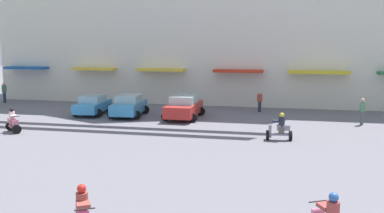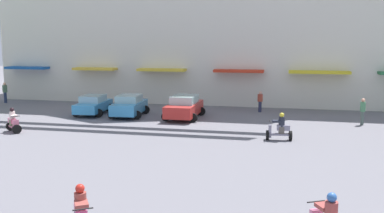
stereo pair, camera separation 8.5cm
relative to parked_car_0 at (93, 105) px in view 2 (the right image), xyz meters
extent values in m
plane|color=slate|center=(6.68, -11.10, -0.71)|extent=(128.00, 128.00, 0.00)
cube|color=beige|center=(6.68, 11.21, 5.19)|extent=(36.43, 10.63, 11.79)
cube|color=#184F9D|center=(-8.73, 5.35, 2.21)|extent=(3.81, 1.10, 0.20)
cube|color=gold|center=(-2.33, 5.35, 2.21)|extent=(3.69, 1.10, 0.20)
cube|color=gold|center=(3.54, 5.35, 2.21)|extent=(3.96, 1.10, 0.20)
cube|color=red|center=(9.82, 5.35, 2.21)|extent=(3.90, 1.10, 0.20)
cube|color=gold|center=(15.89, 5.35, 2.21)|extent=(4.48, 1.10, 0.20)
cube|color=#368ECA|center=(0.00, 0.00, -0.12)|extent=(1.92, 3.93, 0.64)
cube|color=#95C0CD|center=(0.00, 0.00, 0.44)|extent=(1.55, 2.01, 0.49)
cylinder|color=black|center=(-0.91, 1.12, -0.41)|extent=(0.61, 0.21, 0.60)
cylinder|color=black|center=(0.72, 1.24, -0.41)|extent=(0.61, 0.21, 0.60)
cylinder|color=black|center=(-0.72, -1.24, -0.41)|extent=(0.61, 0.21, 0.60)
cylinder|color=black|center=(0.91, -1.12, -0.41)|extent=(0.61, 0.21, 0.60)
cube|color=#3788C1|center=(2.81, -0.18, -0.07)|extent=(2.04, 3.94, 0.74)
cube|color=#96C0C5|center=(2.81, -0.18, 0.55)|extent=(1.64, 2.02, 0.49)
cylinder|color=black|center=(1.85, 0.93, -0.41)|extent=(0.61, 0.21, 0.60)
cylinder|color=black|center=(3.58, 1.07, -0.41)|extent=(0.61, 0.21, 0.60)
cylinder|color=black|center=(2.04, -1.43, -0.41)|extent=(0.61, 0.21, 0.60)
cylinder|color=black|center=(3.77, -1.29, -0.41)|extent=(0.61, 0.21, 0.60)
cube|color=red|center=(6.76, -0.12, -0.06)|extent=(1.84, 4.31, 0.77)
cube|color=#99BDBE|center=(6.76, -0.12, 0.59)|extent=(1.58, 2.15, 0.53)
cylinder|color=black|center=(5.85, 1.21, -0.41)|extent=(0.60, 0.17, 0.60)
cylinder|color=black|center=(7.68, 1.21, -0.41)|extent=(0.60, 0.17, 0.60)
cylinder|color=black|center=(5.84, -1.45, -0.41)|extent=(0.60, 0.17, 0.60)
cylinder|color=black|center=(7.67, -1.46, -0.41)|extent=(0.60, 0.17, 0.60)
cylinder|color=black|center=(14.40, -16.98, 0.35)|extent=(0.48, 0.27, 0.04)
cylinder|color=#983E3B|center=(14.72, -17.60, 0.34)|extent=(0.43, 0.43, 0.54)
sphere|color=#2E5BA2|center=(14.72, -17.60, 0.72)|extent=(0.25, 0.25, 0.25)
cube|color=#983E3B|center=(14.59, -17.34, 0.37)|extent=(0.50, 0.55, 0.10)
cylinder|color=black|center=(12.63, -5.47, -0.45)|extent=(0.20, 0.53, 0.52)
cylinder|color=black|center=(13.83, -5.34, -0.45)|extent=(0.20, 0.53, 0.52)
cube|color=slate|center=(13.23, -5.40, -0.39)|extent=(1.08, 0.39, 0.10)
cube|color=slate|center=(13.44, -5.38, -0.02)|extent=(0.70, 0.37, 0.28)
cube|color=slate|center=(12.75, -5.45, -0.22)|extent=(0.17, 0.33, 0.67)
cylinder|color=black|center=(12.72, -5.46, 0.32)|extent=(0.09, 0.52, 0.04)
cube|color=#564E49|center=(13.35, -5.39, -0.14)|extent=(0.31, 0.35, 0.36)
cylinder|color=#212431|center=(13.35, -5.39, 0.29)|extent=(0.35, 0.35, 0.51)
sphere|color=gold|center=(13.35, -5.39, 0.65)|extent=(0.25, 0.25, 0.25)
cube|color=#212431|center=(13.08, -5.42, 0.32)|extent=(0.47, 0.38, 0.10)
cube|color=#D86293|center=(8.24, -18.08, -0.03)|extent=(0.61, 0.73, 0.28)
cylinder|color=black|center=(8.63, -18.69, 0.31)|extent=(0.46, 0.31, 0.04)
cylinder|color=brown|center=(8.29, -18.16, 0.28)|extent=(0.44, 0.44, 0.51)
sphere|color=red|center=(8.29, -18.16, 0.64)|extent=(0.25, 0.25, 0.25)
cube|color=brown|center=(8.43, -18.39, 0.30)|extent=(0.52, 0.55, 0.10)
cylinder|color=black|center=(-1.38, -7.02, -0.45)|extent=(0.43, 0.50, 0.52)
cylinder|color=black|center=(-2.29, -6.31, -0.45)|extent=(0.43, 0.50, 0.52)
cube|color=#D36B89|center=(-1.84, -6.66, -0.39)|extent=(0.97, 0.85, 0.10)
cube|color=#D36B89|center=(-2.00, -6.53, -0.06)|extent=(0.69, 0.64, 0.28)
cube|color=#D36B89|center=(-1.47, -6.95, -0.25)|extent=(0.31, 0.34, 0.64)
cylinder|color=black|center=(-1.46, -6.96, 0.28)|extent=(0.35, 0.43, 0.04)
cube|color=#6E7053|center=(-1.93, -6.59, -0.18)|extent=(0.42, 0.42, 0.36)
cylinder|color=beige|center=(-1.93, -6.59, 0.24)|extent=(0.45, 0.45, 0.49)
sphere|color=black|center=(-1.93, -6.59, 0.60)|extent=(0.25, 0.25, 0.25)
cube|color=beige|center=(-1.73, -6.75, 0.27)|extent=(0.56, 0.54, 0.10)
cylinder|color=#44534D|center=(18.24, -0.01, -0.28)|extent=(0.25, 0.25, 0.87)
cylinder|color=#437954|center=(18.24, -0.01, 0.45)|extent=(0.40, 0.40, 0.59)
sphere|color=tan|center=(18.24, -0.01, 0.86)|extent=(0.24, 0.24, 0.24)
cylinder|color=#23304C|center=(-9.94, 3.79, -0.25)|extent=(0.29, 0.29, 0.91)
cylinder|color=#48664E|center=(-9.94, 3.79, 0.50)|extent=(0.46, 0.46, 0.60)
sphere|color=tan|center=(-9.94, 3.79, 0.92)|extent=(0.24, 0.24, 0.24)
cylinder|color=#262843|center=(11.65, 3.66, -0.31)|extent=(0.26, 0.26, 0.80)
cylinder|color=#9C3D2D|center=(11.65, 3.66, 0.35)|extent=(0.41, 0.41, 0.52)
sphere|color=tan|center=(11.65, 3.66, 0.73)|extent=(0.23, 0.23, 0.23)
camera|label=1|loc=(13.48, -28.14, 4.50)|focal=40.03mm
camera|label=2|loc=(13.56, -28.12, 4.50)|focal=40.03mm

